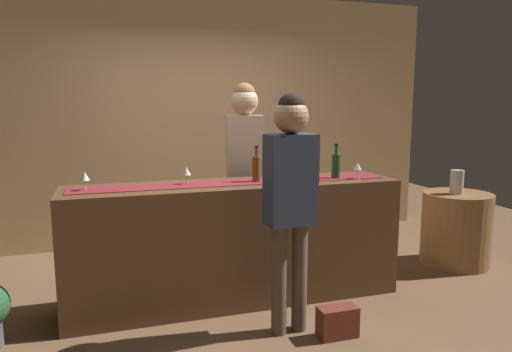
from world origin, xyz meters
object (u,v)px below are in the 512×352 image
wine_glass_mid_counter (85,177)px  vase_on_side_table (457,182)px  wine_glass_far_end (358,167)px  bartender (245,156)px  wine_bottle_amber (257,168)px  wine_glass_near_customer (187,172)px  wine_bottle_green (336,166)px  handbag (337,322)px  customer_sipping (290,188)px  round_side_table (456,229)px

wine_glass_mid_counter → vase_on_side_table: 3.49m
wine_glass_far_end → bartender: (-0.80, 0.69, 0.05)m
wine_bottle_amber → wine_glass_mid_counter: bearing=179.8°
wine_glass_mid_counter → vase_on_side_table: (3.48, 0.14, -0.24)m
wine_bottle_amber → bartender: bearing=83.2°
wine_glass_near_customer → wine_bottle_amber: bearing=-4.4°
wine_glass_near_customer → wine_glass_far_end: same height
wine_bottle_amber → wine_bottle_green: bearing=-3.3°
handbag → vase_on_side_table: bearing=28.6°
bartender → handbag: size_ratio=6.52×
wine_glass_far_end → customer_sipping: 1.01m
wine_bottle_green → bartender: bartender is taller
wine_glass_mid_counter → round_side_table: size_ratio=0.19×
wine_glass_far_end → wine_bottle_green: bearing=156.5°
bartender → wine_bottle_green: bearing=144.8°
wine_glass_far_end → round_side_table: size_ratio=0.19×
customer_sipping → round_side_table: bearing=18.0°
customer_sipping → wine_glass_mid_counter: bearing=150.5°
wine_glass_far_end → handbag: size_ratio=0.51×
wine_bottle_amber → handbag: size_ratio=1.08×
wine_bottle_green → wine_glass_near_customer: (-1.27, 0.08, -0.01)m
wine_glass_mid_counter → customer_sipping: size_ratio=0.08×
bartender → customer_sipping: bartender is taller
wine_glass_far_end → wine_bottle_amber: bearing=172.5°
wine_glass_near_customer → vase_on_side_table: size_ratio=0.60×
wine_bottle_green → wine_bottle_amber: same height
vase_on_side_table → handbag: vase_on_side_table is taller
vase_on_side_table → round_side_table: bearing=24.3°
wine_bottle_amber → handbag: wine_bottle_amber is taller
wine_glass_far_end → round_side_table: bearing=11.9°
wine_glass_near_customer → round_side_table: wine_glass_near_customer is taller
customer_sipping → round_side_table: 2.42m
wine_bottle_amber → wine_glass_far_end: size_ratio=2.10×
wine_glass_mid_counter → handbag: (1.66, -0.85, -0.99)m
customer_sipping → handbag: size_ratio=6.10×
wine_glass_far_end → wine_glass_near_customer: bearing=173.7°
bartender → round_side_table: size_ratio=2.47×
round_side_table → vase_on_side_table: (-0.04, -0.02, 0.49)m
bartender → wine_glass_mid_counter: bearing=31.5°
wine_bottle_amber → vase_on_side_table: bearing=3.8°
bartender → vase_on_side_table: bearing=177.3°
wine_bottle_amber → wine_glass_far_end: bearing=-7.5°
bartender → round_side_table: bartender is taller
wine_bottle_amber → wine_glass_near_customer: bearing=175.6°
handbag → customer_sipping: bearing=148.8°
wine_glass_far_end → bartender: bartender is taller
customer_sipping → wine_glass_far_end: bearing=30.2°
wine_bottle_amber → bartender: (0.07, 0.58, 0.04)m
wine_bottle_amber → customer_sipping: bearing=-87.4°
wine_bottle_amber → vase_on_side_table: 2.17m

